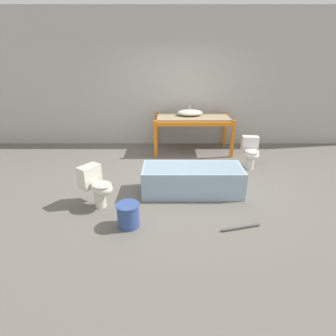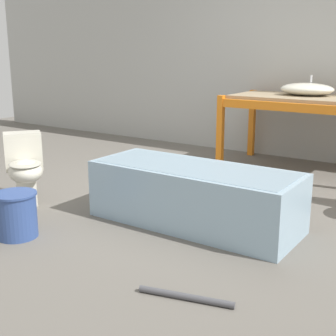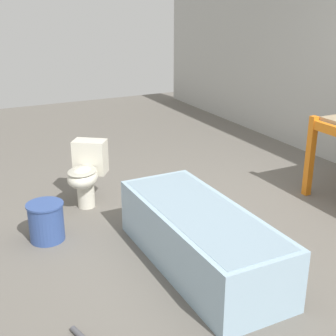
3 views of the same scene
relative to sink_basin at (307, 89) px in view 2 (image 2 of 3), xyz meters
The scene contains 8 objects.
ground_plane 1.93m from the sink_basin, 104.46° to the right, with size 12.00×12.00×0.00m, color #666059.
warehouse_wall_rear 0.96m from the sink_basin, 128.79° to the left, with size 10.80×0.08×3.20m.
shelving_rack 0.22m from the sink_basin, 52.51° to the right, with size 1.81×0.94×0.85m.
sink_basin is the anchor object (origin of this frame).
bathtub_main 2.33m from the sink_basin, 92.88° to the right, with size 1.66×0.65×0.47m.
toilet_far 3.16m from the sink_basin, 120.91° to the right, with size 0.61×0.56×0.63m.
bucket_white 3.46m from the sink_basin, 108.22° to the right, with size 0.32×0.32×0.34m.
loose_pipe 3.43m from the sink_basin, 81.95° to the right, with size 0.54×0.17×0.04m.
Camera 2 is at (2.12, -3.62, 1.35)m, focal length 50.00 mm.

